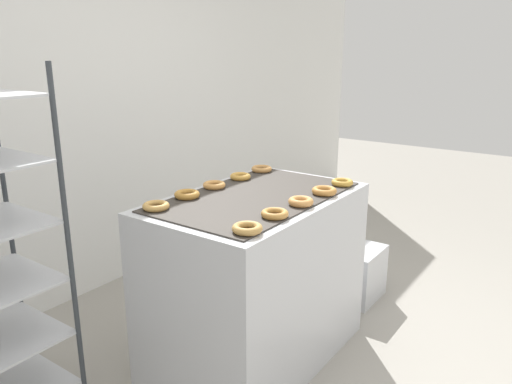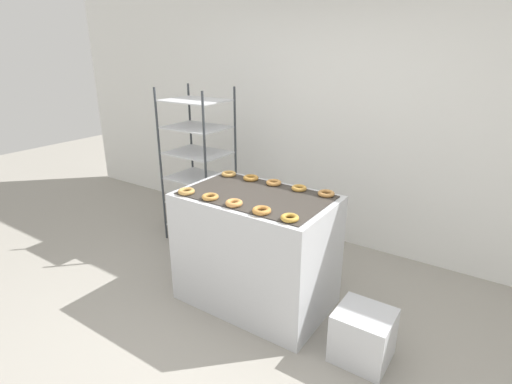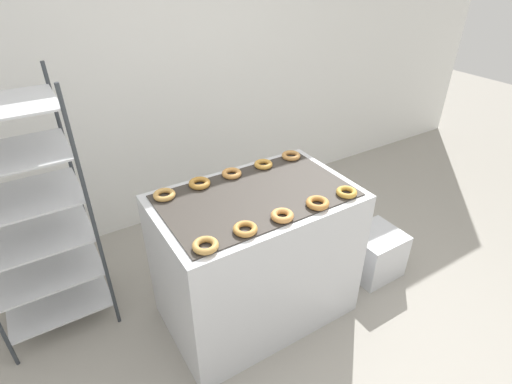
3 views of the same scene
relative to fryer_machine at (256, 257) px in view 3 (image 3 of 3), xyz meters
The scene contains 15 objects.
ground_plane 0.80m from the fryer_machine, 90.03° to the right, with size 14.00×14.00×0.00m, color #9E998E.
wall_back 1.75m from the fryer_machine, 90.01° to the left, with size 8.00×0.05×2.80m.
fryer_machine is the anchor object (origin of this frame).
baking_rack_cart 1.41m from the fryer_machine, 151.23° to the left, with size 0.66×0.52×1.68m.
glaze_bin 1.05m from the fryer_machine, ahead, with size 0.38×0.36×0.37m.
donut_near_leftmost 0.75m from the fryer_machine, 148.57° to the right, with size 0.13×0.13×0.03m, color tan.
donut_near_left 0.62m from the fryer_machine, 130.73° to the right, with size 0.13×0.13×0.03m, color #BD843D.
donut_near_center 0.58m from the fryer_machine, 91.23° to the right, with size 0.13×0.13×0.04m, color #D28F4A.
donut_near_right 0.63m from the fryer_machine, 49.94° to the right, with size 0.14×0.14×0.04m, color #C3823B.
donut_near_rightmost 0.74m from the fryer_machine, 31.30° to the right, with size 0.13×0.13×0.03m, color gold.
donut_far_leftmost 0.74m from the fryer_machine, 150.79° to the left, with size 0.13×0.13×0.03m, color tan.
donut_far_left 0.62m from the fryer_machine, 131.03° to the left, with size 0.13×0.13×0.03m, color #BD8335.
donut_far_center 0.58m from the fryer_machine, 92.14° to the left, with size 0.13×0.13×0.03m, color #D29149.
donut_far_right 0.62m from the fryer_machine, 50.43° to the left, with size 0.12×0.12×0.03m, color gold.
donut_far_rightmost 0.75m from the fryer_machine, 31.63° to the left, with size 0.13×0.13×0.03m, color #C38747.
Camera 3 is at (-1.06, -1.08, 2.25)m, focal length 28.00 mm.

